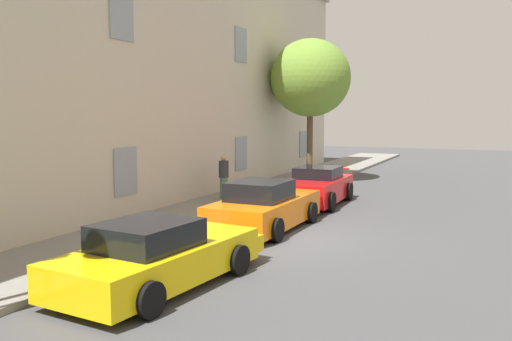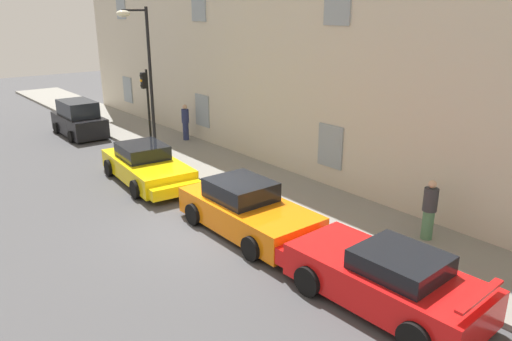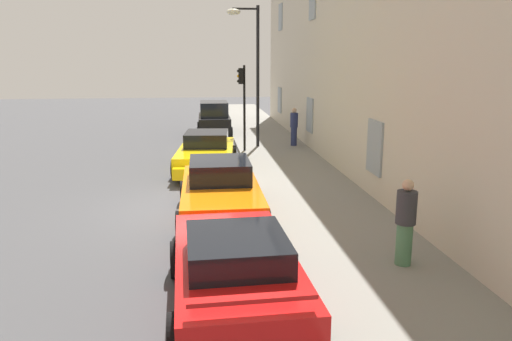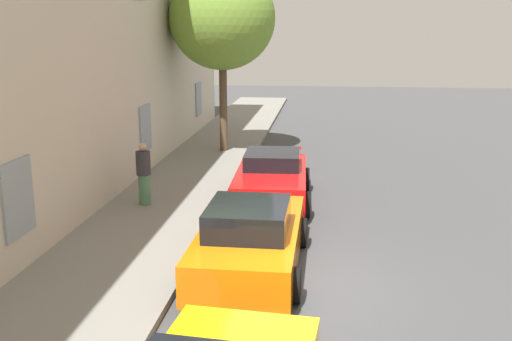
% 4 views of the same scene
% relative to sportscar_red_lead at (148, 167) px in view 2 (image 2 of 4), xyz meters
% --- Properties ---
extents(ground_plane, '(80.00, 80.00, 0.00)m').
position_rel_sportscar_red_lead_xyz_m(ground_plane, '(4.71, -0.63, -0.59)').
color(ground_plane, '#444447').
extents(sidewalk, '(60.00, 3.19, 0.14)m').
position_rel_sportscar_red_lead_xyz_m(sidewalk, '(4.71, 3.08, -0.52)').
color(sidewalk, gray).
rests_on(sidewalk, ground).
extents(building_facade, '(40.77, 4.86, 10.68)m').
position_rel_sportscar_red_lead_xyz_m(building_facade, '(4.71, 6.85, 4.76)').
color(building_facade, beige).
rests_on(building_facade, ground).
extents(sportscar_red_lead, '(5.13, 2.48, 1.36)m').
position_rel_sportscar_red_lead_xyz_m(sportscar_red_lead, '(0.00, 0.00, 0.00)').
color(sportscar_red_lead, yellow).
rests_on(sportscar_red_lead, ground).
extents(sportscar_yellow_flank, '(4.92, 2.18, 1.46)m').
position_rel_sportscar_red_lead_xyz_m(sportscar_yellow_flank, '(5.78, 0.27, 0.03)').
color(sportscar_yellow_flank, orange).
rests_on(sportscar_yellow_flank, ground).
extents(sportscar_white_middle, '(4.75, 2.25, 1.38)m').
position_rel_sportscar_red_lead_xyz_m(sportscar_white_middle, '(10.20, 0.28, 0.03)').
color(sportscar_white_middle, red).
rests_on(sportscar_white_middle, ground).
extents(hatchback_parked, '(3.84, 1.87, 1.78)m').
position_rel_sportscar_red_lead_xyz_m(hatchback_parked, '(-8.76, 0.59, 0.21)').
color(hatchback_parked, black).
rests_on(hatchback_parked, ground).
extents(traffic_light, '(0.22, 0.36, 3.63)m').
position_rel_sportscar_red_lead_xyz_m(traffic_light, '(-3.09, 1.63, 2.02)').
color(traffic_light, black).
rests_on(traffic_light, sidewalk).
extents(street_lamp, '(0.44, 1.42, 6.12)m').
position_rel_sportscar_red_lead_xyz_m(street_lamp, '(-4.10, 2.00, 3.73)').
color(street_lamp, black).
rests_on(street_lamp, sidewalk).
extents(pedestrian_admiring, '(0.53, 0.53, 1.69)m').
position_rel_sportscar_red_lead_xyz_m(pedestrian_admiring, '(9.29, 3.61, 0.41)').
color(pedestrian_admiring, '#4C7F59').
rests_on(pedestrian_admiring, sidewalk).
extents(pedestrian_strolling, '(0.37, 0.37, 1.72)m').
position_rel_sportscar_red_lead_xyz_m(pedestrian_strolling, '(-4.08, 4.07, 0.43)').
color(pedestrian_strolling, navy).
rests_on(pedestrian_strolling, sidewalk).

